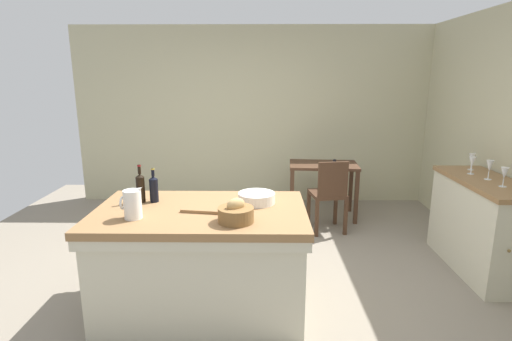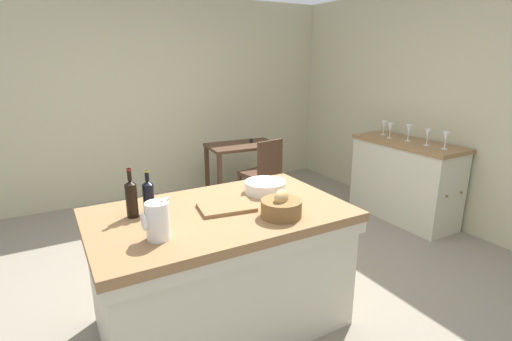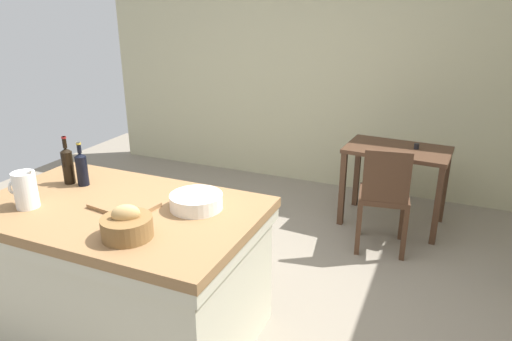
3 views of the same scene
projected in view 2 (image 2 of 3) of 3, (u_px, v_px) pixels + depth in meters
name	position (u px, v px, depth m)	size (l,w,h in m)	color
ground_plane	(244.00, 280.00, 3.31)	(6.76, 6.76, 0.00)	gray
wall_back	(152.00, 99.00, 5.12)	(5.32, 0.12, 2.60)	#B7B28E
wall_right	(457.00, 109.00, 4.17)	(0.12, 5.20, 2.60)	#B7B28E
island_table	(221.00, 264.00, 2.65)	(1.67, 1.01, 0.86)	olive
side_cabinet	(404.00, 180.00, 4.49)	(0.52, 1.27, 0.92)	olive
writing_desk	(243.00, 153.00, 5.09)	(0.94, 0.62, 0.79)	#472D1E
wooden_chair	(263.00, 173.00, 4.65)	(0.46, 0.46, 0.91)	#472D1E
pitcher	(157.00, 220.00, 2.12)	(0.17, 0.13, 0.26)	white
wash_bowl	(265.00, 187.00, 2.88)	(0.31, 0.31, 0.09)	white
bread_basket	(281.00, 207.00, 2.43)	(0.26, 0.26, 0.18)	brown
cutting_board	(226.00, 207.00, 2.57)	(0.36, 0.25, 0.02)	olive
wine_bottle_dark	(149.00, 196.00, 2.47)	(0.07, 0.07, 0.29)	black
wine_bottle_amber	(131.00, 198.00, 2.41)	(0.07, 0.07, 0.32)	black
wine_glass_far_left	(446.00, 137.00, 3.96)	(0.07, 0.07, 0.18)	white
wine_glass_left	(428.00, 134.00, 4.13)	(0.07, 0.07, 0.18)	white
wine_glass_middle	(409.00, 130.00, 4.35)	(0.07, 0.07, 0.19)	white
wine_glass_right	(390.00, 128.00, 4.51)	(0.07, 0.07, 0.18)	white
wine_glass_far_right	(384.00, 125.00, 4.71)	(0.07, 0.07, 0.17)	white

